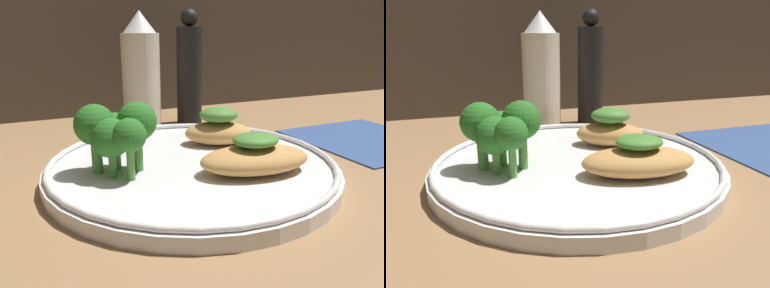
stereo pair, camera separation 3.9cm
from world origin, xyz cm
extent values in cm
cube|color=#936D47|center=(0.00, 0.00, -0.50)|extent=(180.00, 180.00, 1.00)
cylinder|color=white|center=(0.00, 0.00, 0.70)|extent=(30.25, 30.25, 1.40)
torus|color=white|center=(0.00, 0.00, 1.70)|extent=(29.65, 29.65, 0.60)
ellipsoid|color=tan|center=(4.36, -5.19, 2.72)|extent=(11.84, 7.49, 2.64)
ellipsoid|color=#478433|center=(4.36, -5.19, 4.69)|extent=(5.08, 4.32, 1.31)
ellipsoid|color=tan|center=(5.62, 4.62, 2.78)|extent=(9.29, 7.52, 2.75)
ellipsoid|color=#478433|center=(5.62, 4.62, 5.05)|extent=(5.70, 5.20, 1.80)
cylinder|color=#569942|center=(-5.81, 0.10, 3.23)|extent=(0.91, 0.91, 3.67)
sphere|color=#286B23|center=(-5.81, 0.10, 6.41)|extent=(3.84, 3.84, 3.84)
cylinder|color=#569942|center=(-7.65, 1.37, 2.82)|extent=(0.81, 0.81, 2.85)
sphere|color=#286B23|center=(-7.65, 1.37, 5.44)|extent=(3.41, 3.41, 3.41)
cylinder|color=#569942|center=(-9.63, 1.13, 3.13)|extent=(1.04, 1.04, 3.45)
sphere|color=#286B23|center=(-9.63, 1.13, 6.23)|extent=(3.92, 3.92, 3.92)
cylinder|color=#569942|center=(-8.53, -0.57, 2.67)|extent=(0.71, 0.71, 2.55)
sphere|color=#286B23|center=(-8.53, -0.57, 5.25)|extent=(3.73, 3.73, 3.73)
cylinder|color=#569942|center=(-7.17, -2.08, 3.01)|extent=(0.75, 0.75, 3.22)
sphere|color=#286B23|center=(-7.17, -2.08, 5.72)|extent=(3.15, 3.15, 3.15)
cylinder|color=beige|center=(1.14, 20.86, 7.18)|extent=(5.68, 5.68, 14.35)
cone|color=white|center=(1.14, 20.86, 15.93)|extent=(4.83, 4.83, 3.16)
cylinder|color=black|center=(9.09, 20.86, 7.63)|extent=(4.01, 4.01, 15.26)
sphere|color=black|center=(9.09, 20.86, 16.57)|extent=(2.61, 2.61, 2.61)
cube|color=#334C7F|center=(27.68, 1.64, 0.20)|extent=(17.76, 17.76, 0.40)
camera|label=1|loc=(-15.51, -33.89, 14.86)|focal=35.00mm
camera|label=2|loc=(-11.89, -35.33, 14.86)|focal=35.00mm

